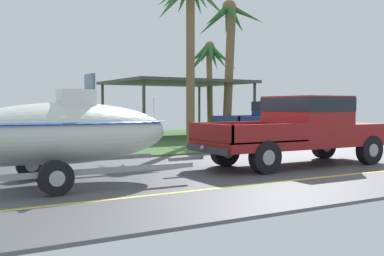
{
  "coord_description": "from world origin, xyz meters",
  "views": [
    {
      "loc": [
        -8.34,
        -9.48,
        1.63
      ],
      "look_at": [
        -2.01,
        1.5,
        1.02
      ],
      "focal_mm": 43.86,
      "sensor_mm": 36.0,
      "label": 1
    }
  ],
  "objects_px": {
    "boat_on_trailer": "(65,133)",
    "palm_tree_mid": "(209,62)",
    "pickup_truck_towing": "(306,127)",
    "carport_awning": "(176,84)",
    "palm_tree_near_right": "(228,39)",
    "palm_tree_near_left": "(190,12)",
    "parked_pickup_background": "(279,119)"
  },
  "relations": [
    {
      "from": "parked_pickup_background",
      "to": "palm_tree_mid",
      "type": "distance_m",
      "value": 6.77
    },
    {
      "from": "pickup_truck_towing",
      "to": "boat_on_trailer",
      "type": "bearing_deg",
      "value": -180.0
    },
    {
      "from": "parked_pickup_background",
      "to": "palm_tree_near_right",
      "type": "relative_size",
      "value": 0.81
    },
    {
      "from": "parked_pickup_background",
      "to": "palm_tree_near_right",
      "type": "height_order",
      "value": "palm_tree_near_right"
    },
    {
      "from": "carport_awning",
      "to": "palm_tree_near_right",
      "type": "relative_size",
      "value": 0.97
    },
    {
      "from": "parked_pickup_background",
      "to": "pickup_truck_towing",
      "type": "bearing_deg",
      "value": -125.33
    },
    {
      "from": "boat_on_trailer",
      "to": "palm_tree_mid",
      "type": "height_order",
      "value": "palm_tree_mid"
    },
    {
      "from": "pickup_truck_towing",
      "to": "palm_tree_near_right",
      "type": "bearing_deg",
      "value": 68.05
    },
    {
      "from": "boat_on_trailer",
      "to": "palm_tree_mid",
      "type": "relative_size",
      "value": 1.11
    },
    {
      "from": "parked_pickup_background",
      "to": "boat_on_trailer",
      "type": "bearing_deg",
      "value": -149.56
    },
    {
      "from": "palm_tree_mid",
      "to": "boat_on_trailer",
      "type": "bearing_deg",
      "value": -131.97
    },
    {
      "from": "palm_tree_near_left",
      "to": "parked_pickup_background",
      "type": "bearing_deg",
      "value": 5.36
    },
    {
      "from": "pickup_truck_towing",
      "to": "palm_tree_near_right",
      "type": "relative_size",
      "value": 0.87
    },
    {
      "from": "parked_pickup_background",
      "to": "palm_tree_mid",
      "type": "height_order",
      "value": "palm_tree_mid"
    },
    {
      "from": "boat_on_trailer",
      "to": "palm_tree_near_left",
      "type": "xyz_separation_m",
      "value": [
        6.51,
        6.24,
        4.18
      ]
    },
    {
      "from": "carport_awning",
      "to": "palm_tree_near_left",
      "type": "xyz_separation_m",
      "value": [
        -2.3,
        -5.47,
        2.49
      ]
    },
    {
      "from": "pickup_truck_towing",
      "to": "palm_tree_near_right",
      "type": "height_order",
      "value": "palm_tree_near_right"
    },
    {
      "from": "parked_pickup_background",
      "to": "palm_tree_near_left",
      "type": "distance_m",
      "value": 6.48
    },
    {
      "from": "boat_on_trailer",
      "to": "palm_tree_mid",
      "type": "xyz_separation_m",
      "value": [
        11.45,
        12.73,
        3.01
      ]
    },
    {
      "from": "parked_pickup_background",
      "to": "palm_tree_mid",
      "type": "xyz_separation_m",
      "value": [
        0.06,
        6.03,
        3.06
      ]
    },
    {
      "from": "carport_awning",
      "to": "palm_tree_mid",
      "type": "relative_size",
      "value": 1.24
    },
    {
      "from": "carport_awning",
      "to": "palm_tree_near_right",
      "type": "distance_m",
      "value": 3.6
    },
    {
      "from": "palm_tree_near_left",
      "to": "palm_tree_mid",
      "type": "relative_size",
      "value": 1.29
    },
    {
      "from": "pickup_truck_towing",
      "to": "palm_tree_mid",
      "type": "relative_size",
      "value": 1.11
    },
    {
      "from": "pickup_truck_towing",
      "to": "palm_tree_mid",
      "type": "distance_m",
      "value": 13.94
    },
    {
      "from": "palm_tree_near_left",
      "to": "palm_tree_near_right",
      "type": "xyz_separation_m",
      "value": [
        3.84,
        2.97,
        -0.41
      ]
    },
    {
      "from": "palm_tree_near_right",
      "to": "palm_tree_mid",
      "type": "xyz_separation_m",
      "value": [
        1.1,
        3.53,
        -0.77
      ]
    },
    {
      "from": "pickup_truck_towing",
      "to": "carport_awning",
      "type": "bearing_deg",
      "value": 79.5
    },
    {
      "from": "carport_awning",
      "to": "palm_tree_near_left",
      "type": "height_order",
      "value": "palm_tree_near_left"
    },
    {
      "from": "pickup_truck_towing",
      "to": "boat_on_trailer",
      "type": "xyz_separation_m",
      "value": [
        -6.65,
        -0.0,
        0.03
      ]
    },
    {
      "from": "pickup_truck_towing",
      "to": "parked_pickup_background",
      "type": "bearing_deg",
      "value": 54.67
    },
    {
      "from": "parked_pickup_background",
      "to": "palm_tree_near_right",
      "type": "distance_m",
      "value": 4.69
    }
  ]
}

